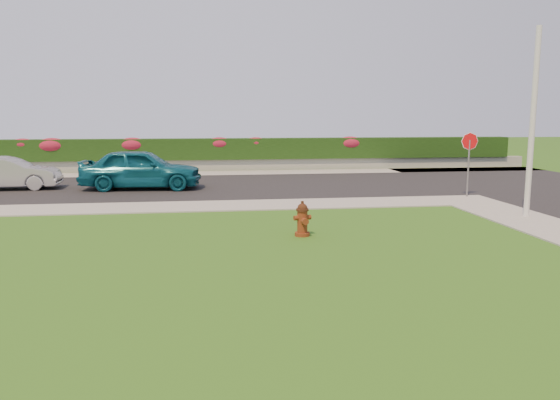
{
  "coord_description": "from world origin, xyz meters",
  "views": [
    {
      "loc": [
        -1.87,
        -8.49,
        2.92
      ],
      "look_at": [
        -0.1,
        4.35,
        0.9
      ],
      "focal_mm": 35.0,
      "sensor_mm": 36.0,
      "label": 1
    }
  ],
  "objects": [
    {
      "name": "flower_clump_d",
      "position": [
        -1.1,
        20.5,
        1.44
      ],
      "size": [
        1.3,
        0.84,
        0.65
      ],
      "primitive_type": "ellipsoid",
      "color": "#BD2037",
      "rests_on": "hedge"
    },
    {
      "name": "sidewalk_beyond",
      "position": [
        -1.0,
        19.0,
        0.02
      ],
      "size": [
        34.0,
        2.0,
        0.04
      ],
      "primitive_type": "cube",
      "color": "gray",
      "rests_on": "ground"
    },
    {
      "name": "flower_clump_c",
      "position": [
        -5.57,
        20.5,
        1.41
      ],
      "size": [
        1.47,
        0.94,
        0.73
      ],
      "primitive_type": "ellipsoid",
      "color": "#BD2037",
      "rests_on": "hedge"
    },
    {
      "name": "street_far",
      "position": [
        -5.0,
        14.0,
        0.02
      ],
      "size": [
        26.0,
        8.0,
        0.04
      ],
      "primitive_type": "cube",
      "color": "black",
      "rests_on": "ground"
    },
    {
      "name": "sidewalk_far",
      "position": [
        -6.0,
        9.0,
        0.02
      ],
      "size": [
        24.0,
        2.0,
        0.04
      ],
      "primitive_type": "cube",
      "color": "gray",
      "rests_on": "ground"
    },
    {
      "name": "sedan_teal",
      "position": [
        -4.37,
        13.4,
        0.83
      ],
      "size": [
        4.77,
        2.17,
        1.59
      ],
      "primitive_type": "imported",
      "rotation": [
        0.0,
        0.0,
        1.51
      ],
      "color": "#0D5267",
      "rests_on": "street_far"
    },
    {
      "name": "sedan_silver",
      "position": [
        -9.52,
        13.97,
        0.68
      ],
      "size": [
        3.93,
        1.55,
        1.27
      ],
      "primitive_type": "imported",
      "rotation": [
        0.0,
        0.0,
        1.62
      ],
      "color": "#9EA0A5",
      "rests_on": "street_far"
    },
    {
      "name": "curb_corner",
      "position": [
        7.0,
        9.0,
        0.02
      ],
      "size": [
        2.0,
        2.0,
        0.04
      ],
      "primitive_type": "cube",
      "color": "gray",
      "rests_on": "ground"
    },
    {
      "name": "hedge",
      "position": [
        -1.0,
        20.6,
        1.15
      ],
      "size": [
        32.0,
        0.9,
        1.1
      ],
      "primitive_type": "cube",
      "color": "black",
      "rests_on": "retaining_wall"
    },
    {
      "name": "flower_clump_e",
      "position": [
        0.82,
        20.5,
        1.48
      ],
      "size": [
        1.13,
        0.72,
        0.56
      ],
      "primitive_type": "ellipsoid",
      "color": "#BD2037",
      "rests_on": "hedge"
    },
    {
      "name": "flower_clump_f",
      "position": [
        5.96,
        20.5,
        1.42
      ],
      "size": [
        1.42,
        0.91,
        0.71
      ],
      "primitive_type": "ellipsoid",
      "color": "#BD2037",
      "rests_on": "hedge"
    },
    {
      "name": "stop_sign",
      "position": [
        7.4,
        9.72,
        1.71
      ],
      "size": [
        0.63,
        0.06,
        2.32
      ],
      "rotation": [
        0.0,
        0.0,
        -0.36
      ],
      "color": "slate",
      "rests_on": "ground"
    },
    {
      "name": "flower_clump_b",
      "position": [
        -9.54,
        20.5,
        1.4
      ],
      "size": [
        1.52,
        0.98,
        0.76
      ],
      "primitive_type": "ellipsoid",
      "color": "#BD2037",
      "rests_on": "hedge"
    },
    {
      "name": "utility_pole",
      "position": [
        7.25,
        5.82,
        2.67
      ],
      "size": [
        0.16,
        0.16,
        5.35
      ],
      "primitive_type": "cylinder",
      "color": "silver",
      "rests_on": "ground"
    },
    {
      "name": "ground",
      "position": [
        0.0,
        0.0,
        0.0
      ],
      "size": [
        120.0,
        120.0,
        0.0
      ],
      "primitive_type": "plane",
      "color": "black",
      "rests_on": "ground"
    },
    {
      "name": "flower_clump_a",
      "position": [
        -10.92,
        20.5,
        1.47
      ],
      "size": [
        1.16,
        0.74,
        0.58
      ],
      "primitive_type": "ellipsoid",
      "color": "#BD2037",
      "rests_on": "hedge"
    },
    {
      "name": "retaining_wall",
      "position": [
        -1.0,
        20.5,
        0.3
      ],
      "size": [
        34.0,
        0.4,
        0.6
      ],
      "primitive_type": "cube",
      "color": "gray",
      "rests_on": "ground"
    },
    {
      "name": "fire_hydrant",
      "position": [
        0.45,
        4.35,
        0.41
      ],
      "size": [
        0.45,
        0.42,
        0.86
      ],
      "rotation": [
        0.0,
        0.0,
        0.2
      ],
      "color": "#57250D",
      "rests_on": "ground"
    }
  ]
}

